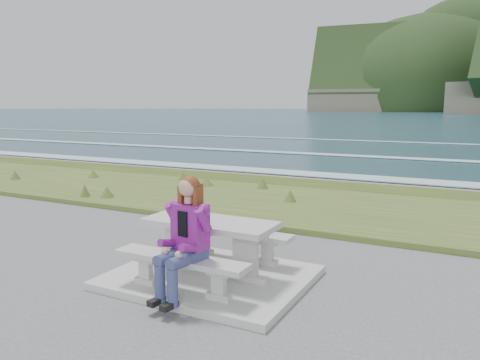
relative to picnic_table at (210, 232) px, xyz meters
The scene contains 8 objects.
concrete_slab 0.63m from the picnic_table, behind, with size 2.60×2.10×0.10m, color #A2A29D.
picnic_table is the anchor object (origin of this frame).
bench_landward 0.74m from the picnic_table, 90.00° to the right, with size 1.80×0.35×0.45m.
bench_seaward 0.74m from the picnic_table, 90.00° to the left, with size 1.80×0.35×0.45m.
grass_verge 5.05m from the picnic_table, 90.00° to the left, with size 160.00×4.50×0.22m, color #2E471A.
shore_drop 7.93m from the picnic_table, 90.00° to the left, with size 160.00×0.80×2.20m, color #695E4F.
ocean 25.21m from the picnic_table, 90.00° to the left, with size 1600.00×1600.00×0.09m.
seated_woman 0.85m from the picnic_table, 82.16° to the right, with size 0.51×0.78×1.45m.
Camera 1 is at (3.18, -5.23, 2.36)m, focal length 35.00 mm.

